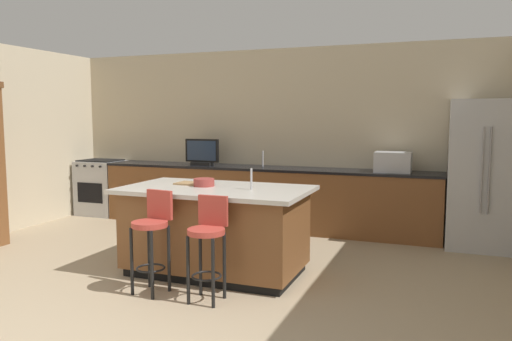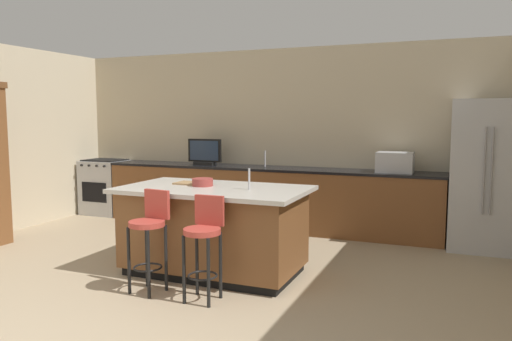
% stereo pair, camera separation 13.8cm
% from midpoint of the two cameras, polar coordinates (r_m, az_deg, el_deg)
% --- Properties ---
extents(wall_back, '(7.36, 0.12, 2.70)m').
position_cam_midpoint_polar(wall_back, '(7.72, 1.65, 3.81)').
color(wall_back, beige).
rests_on(wall_back, ground_plane).
extents(counter_back, '(5.17, 0.62, 0.92)m').
position_cam_midpoint_polar(counter_back, '(7.47, 0.19, -3.13)').
color(counter_back, brown).
rests_on(counter_back, ground_plane).
extents(kitchen_island, '(1.98, 1.14, 0.93)m').
position_cam_midpoint_polar(kitchen_island, '(5.35, -5.39, -6.78)').
color(kitchen_island, black).
rests_on(kitchen_island, ground_plane).
extents(refrigerator, '(0.84, 0.79, 1.89)m').
position_cam_midpoint_polar(refrigerator, '(6.87, 24.16, -0.44)').
color(refrigerator, '#B7BABF').
rests_on(refrigerator, ground_plane).
extents(range_oven, '(0.71, 0.63, 0.94)m').
position_cam_midpoint_polar(range_oven, '(8.94, -17.79, -1.84)').
color(range_oven, '#B7BABF').
rests_on(range_oven, ground_plane).
extents(microwave, '(0.48, 0.36, 0.28)m').
position_cam_midpoint_polar(microwave, '(6.96, 14.95, 0.94)').
color(microwave, '#B7BABF').
rests_on(microwave, counter_back).
extents(tv_monitor, '(0.56, 0.16, 0.41)m').
position_cam_midpoint_polar(tv_monitor, '(7.75, -6.74, 2.00)').
color(tv_monitor, black).
rests_on(tv_monitor, counter_back).
extents(sink_faucet_back, '(0.02, 0.02, 0.24)m').
position_cam_midpoint_polar(sink_faucet_back, '(7.51, 0.26, 1.38)').
color(sink_faucet_back, '#B2B2B7').
rests_on(sink_faucet_back, counter_back).
extents(sink_faucet_island, '(0.02, 0.02, 0.22)m').
position_cam_midpoint_polar(sink_faucet_island, '(5.08, -1.32, -0.97)').
color(sink_faucet_island, '#B2B2B7').
rests_on(sink_faucet_island, kitchen_island).
extents(bar_stool_left, '(0.34, 0.36, 0.97)m').
position_cam_midpoint_polar(bar_stool_left, '(4.84, -12.66, -6.95)').
color(bar_stool_left, '#B23D33').
rests_on(bar_stool_left, ground_plane).
extents(bar_stool_right, '(0.34, 0.34, 0.95)m').
position_cam_midpoint_polar(bar_stool_right, '(4.56, -6.43, -7.87)').
color(bar_stool_right, '#B23D33').
rests_on(bar_stool_right, ground_plane).
extents(fruit_bowl, '(0.23, 0.23, 0.08)m').
position_cam_midpoint_polar(fruit_bowl, '(5.37, -6.74, -1.36)').
color(fruit_bowl, '#993833').
rests_on(fruit_bowl, kitchen_island).
extents(cutting_board, '(0.37, 0.26, 0.02)m').
position_cam_midpoint_polar(cutting_board, '(5.54, -8.02, -1.49)').
color(cutting_board, '#A87F51').
rests_on(cutting_board, kitchen_island).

